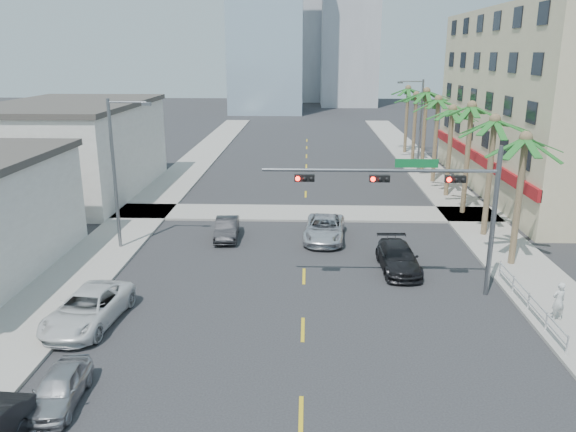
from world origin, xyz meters
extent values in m
plane|color=#262628|center=(0.00, 0.00, 0.00)|extent=(260.00, 260.00, 0.00)
cube|color=gray|center=(12.00, 20.00, 0.07)|extent=(4.00, 120.00, 0.15)
cube|color=gray|center=(-12.00, 20.00, 0.07)|extent=(4.00, 120.00, 0.15)
cube|color=gray|center=(0.00, 22.00, 0.07)|extent=(80.00, 4.00, 0.15)
cube|color=#C9B98E|center=(22.00, 30.00, 7.50)|extent=(15.00, 28.00, 15.00)
cube|color=maroon|center=(14.40, 30.00, 3.00)|extent=(0.30, 28.00, 0.80)
cube|color=beige|center=(-19.50, 28.00, 3.60)|extent=(11.00, 18.00, 7.20)
cube|color=#ADADB2|center=(-3.00, 125.00, 21.00)|extent=(16.00, 16.00, 42.00)
cylinder|color=slate|center=(9.00, 8.00, 3.60)|extent=(0.24, 0.24, 7.20)
cylinder|color=slate|center=(3.50, 8.00, 6.20)|extent=(11.00, 0.16, 0.16)
cube|color=#0C662D|center=(5.20, 8.00, 6.55)|extent=(2.00, 0.05, 0.40)
cube|color=black|center=(7.00, 7.85, 5.85)|extent=(0.95, 0.28, 0.32)
sphere|color=#FF0C05|center=(6.68, 7.69, 5.85)|extent=(0.22, 0.22, 0.22)
cube|color=black|center=(3.50, 7.85, 5.85)|extent=(0.95, 0.28, 0.32)
sphere|color=#FF0C05|center=(3.18, 7.69, 5.85)|extent=(0.22, 0.22, 0.22)
cube|color=black|center=(0.00, 7.85, 5.85)|extent=(0.95, 0.28, 0.32)
sphere|color=#FF0C05|center=(-0.32, 7.69, 5.85)|extent=(0.22, 0.22, 0.22)
cylinder|color=brown|center=(11.60, 12.00, 3.60)|extent=(0.36, 0.36, 7.20)
cylinder|color=brown|center=(11.60, 17.20, 3.78)|extent=(0.36, 0.36, 7.56)
cylinder|color=brown|center=(11.60, 22.40, 3.96)|extent=(0.36, 0.36, 7.92)
cylinder|color=brown|center=(11.60, 27.60, 3.60)|extent=(0.36, 0.36, 7.20)
cylinder|color=brown|center=(11.60, 32.80, 3.78)|extent=(0.36, 0.36, 7.56)
cylinder|color=brown|center=(11.60, 38.00, 3.96)|extent=(0.36, 0.36, 7.92)
cylinder|color=brown|center=(11.60, 43.20, 3.60)|extent=(0.36, 0.36, 7.20)
cylinder|color=brown|center=(11.60, 48.40, 3.78)|extent=(0.36, 0.36, 7.56)
cylinder|color=slate|center=(-11.20, 14.00, 4.50)|extent=(0.20, 0.20, 9.00)
cylinder|color=slate|center=(-10.10, 14.00, 8.80)|extent=(2.20, 0.12, 0.12)
cube|color=slate|center=(-9.00, 14.00, 8.70)|extent=(0.50, 0.25, 0.18)
cylinder|color=slate|center=(11.20, 38.00, 4.50)|extent=(0.20, 0.20, 9.00)
cylinder|color=slate|center=(10.10, 38.00, 8.80)|extent=(2.20, 0.12, 0.12)
cube|color=slate|center=(9.00, 38.00, 8.70)|extent=(0.50, 0.25, 0.18)
cylinder|color=silver|center=(10.30, 6.00, 0.55)|extent=(0.08, 8.00, 0.08)
cylinder|color=silver|center=(10.30, 6.00, 0.90)|extent=(0.08, 8.00, 0.08)
cylinder|color=silver|center=(10.30, 2.00, 0.50)|extent=(0.08, 0.08, 1.00)
cylinder|color=silver|center=(10.30, 4.00, 0.50)|extent=(0.08, 0.08, 1.00)
cylinder|color=silver|center=(10.30, 6.00, 0.50)|extent=(0.08, 0.08, 1.00)
cylinder|color=silver|center=(10.30, 8.00, 0.50)|extent=(0.08, 0.08, 1.00)
cylinder|color=silver|center=(10.30, 10.00, 0.50)|extent=(0.08, 0.08, 1.00)
imported|color=#B1B1B6|center=(-8.18, -1.59, 0.61)|extent=(1.67, 3.68, 1.22)
imported|color=silver|center=(-9.40, 4.18, 0.74)|extent=(2.99, 5.56, 1.48)
imported|color=black|center=(-5.00, 16.20, 0.66)|extent=(1.64, 4.06, 1.31)
imported|color=silver|center=(1.25, 16.16, 0.74)|extent=(2.87, 5.47, 1.47)
imported|color=black|center=(5.14, 11.11, 0.70)|extent=(2.15, 4.93, 1.41)
imported|color=silver|center=(11.18, 5.04, 1.04)|extent=(0.74, 0.58, 1.78)
camera|label=1|loc=(0.13, -17.86, 11.51)|focal=35.00mm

